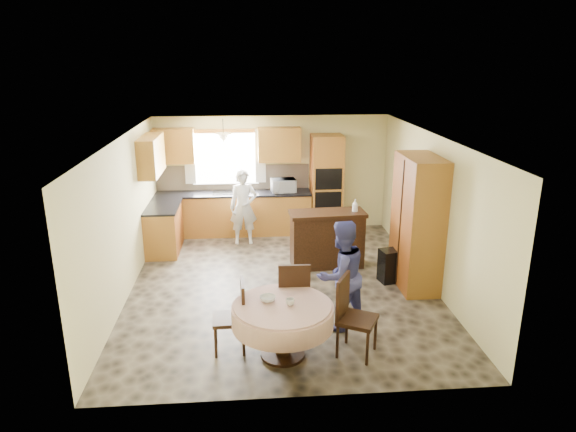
% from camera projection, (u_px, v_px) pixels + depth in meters
% --- Properties ---
extents(floor, '(5.00, 6.00, 0.01)m').
position_uv_depth(floor, '(282.00, 285.00, 8.69)').
color(floor, '#6C5F4B').
rests_on(floor, ground).
extents(ceiling, '(5.00, 6.00, 0.01)m').
position_uv_depth(ceiling, '(281.00, 137.00, 7.94)').
color(ceiling, white).
rests_on(ceiling, wall_back).
extents(wall_back, '(5.00, 0.02, 2.50)m').
position_uv_depth(wall_back, '(272.00, 173.00, 11.17)').
color(wall_back, beige).
rests_on(wall_back, floor).
extents(wall_front, '(5.00, 0.02, 2.50)m').
position_uv_depth(wall_front, '(301.00, 297.00, 5.46)').
color(wall_front, beige).
rests_on(wall_front, floor).
extents(wall_left, '(0.02, 6.00, 2.50)m').
position_uv_depth(wall_left, '(124.00, 218.00, 8.12)').
color(wall_left, beige).
rests_on(wall_left, floor).
extents(wall_right, '(0.02, 6.00, 2.50)m').
position_uv_depth(wall_right, '(432.00, 211.00, 8.51)').
color(wall_right, beige).
rests_on(wall_right, floor).
extents(window, '(1.40, 0.03, 1.10)m').
position_uv_depth(window, '(225.00, 159.00, 10.97)').
color(window, white).
rests_on(window, wall_back).
extents(curtain_left, '(0.22, 0.02, 1.15)m').
position_uv_depth(curtain_left, '(189.00, 157.00, 10.85)').
color(curtain_left, white).
rests_on(curtain_left, wall_back).
extents(curtain_right, '(0.22, 0.02, 1.15)m').
position_uv_depth(curtain_right, '(260.00, 156.00, 10.96)').
color(curtain_right, white).
rests_on(curtain_right, wall_back).
extents(base_cab_back, '(3.30, 0.60, 0.88)m').
position_uv_depth(base_cab_back, '(234.00, 214.00, 11.06)').
color(base_cab_back, '#C08B33').
rests_on(base_cab_back, floor).
extents(counter_back, '(3.30, 0.64, 0.04)m').
position_uv_depth(counter_back, '(233.00, 193.00, 10.92)').
color(counter_back, black).
rests_on(counter_back, base_cab_back).
extents(base_cab_left, '(0.60, 1.20, 0.88)m').
position_uv_depth(base_cab_left, '(164.00, 229.00, 10.10)').
color(base_cab_left, '#C08B33').
rests_on(base_cab_left, floor).
extents(counter_left, '(0.64, 1.20, 0.04)m').
position_uv_depth(counter_left, '(162.00, 207.00, 9.96)').
color(counter_left, black).
rests_on(counter_left, base_cab_left).
extents(backsplash, '(3.30, 0.02, 0.55)m').
position_uv_depth(backsplash, '(233.00, 177.00, 11.11)').
color(backsplash, tan).
rests_on(backsplash, wall_back).
extents(wall_cab_left, '(0.85, 0.33, 0.72)m').
position_uv_depth(wall_cab_left, '(174.00, 146.00, 10.65)').
color(wall_cab_left, gold).
rests_on(wall_cab_left, wall_back).
extents(wall_cab_right, '(0.90, 0.33, 0.72)m').
position_uv_depth(wall_cab_right, '(279.00, 145.00, 10.82)').
color(wall_cab_right, gold).
rests_on(wall_cab_right, wall_back).
extents(wall_cab_side, '(0.33, 1.20, 0.72)m').
position_uv_depth(wall_cab_side, '(151.00, 155.00, 9.65)').
color(wall_cab_side, gold).
rests_on(wall_cab_side, wall_left).
extents(oven_tower, '(0.66, 0.62, 2.12)m').
position_uv_depth(oven_tower, '(326.00, 184.00, 11.02)').
color(oven_tower, '#C08B33').
rests_on(oven_tower, floor).
extents(oven_upper, '(0.56, 0.01, 0.45)m').
position_uv_depth(oven_upper, '(329.00, 179.00, 10.66)').
color(oven_upper, black).
rests_on(oven_upper, oven_tower).
extents(oven_lower, '(0.56, 0.01, 0.45)m').
position_uv_depth(oven_lower, '(328.00, 202.00, 10.81)').
color(oven_lower, black).
rests_on(oven_lower, oven_tower).
extents(pendant, '(0.36, 0.36, 0.18)m').
position_uv_depth(pendant, '(224.00, 138.00, 10.35)').
color(pendant, beige).
rests_on(pendant, ceiling).
extents(sideboard, '(1.39, 0.64, 0.97)m').
position_uv_depth(sideboard, '(327.00, 241.00, 9.35)').
color(sideboard, '#321A0D').
rests_on(sideboard, floor).
extents(space_heater, '(0.47, 0.38, 0.57)m').
position_uv_depth(space_heater, '(392.00, 265.00, 8.75)').
color(space_heater, black).
rests_on(space_heater, floor).
extents(cupboard, '(0.58, 1.15, 2.20)m').
position_uv_depth(cupboard, '(418.00, 223.00, 8.38)').
color(cupboard, '#C08B33').
rests_on(cupboard, floor).
extents(dining_table, '(1.29, 1.29, 0.73)m').
position_uv_depth(dining_table, '(283.00, 316.00, 6.47)').
color(dining_table, '#321A0D').
rests_on(dining_table, floor).
extents(chair_left, '(0.44, 0.44, 0.96)m').
position_uv_depth(chair_left, '(235.00, 313.00, 6.63)').
color(chair_left, '#321A0D').
rests_on(chair_left, floor).
extents(chair_back, '(0.47, 0.47, 1.05)m').
position_uv_depth(chair_back, '(294.00, 293.00, 7.07)').
color(chair_back, '#321A0D').
rests_on(chair_back, floor).
extents(chair_right, '(0.62, 0.62, 1.06)m').
position_uv_depth(chair_right, '(351.00, 312.00, 6.55)').
color(chair_right, '#321A0D').
rests_on(chair_right, floor).
extents(framed_picture, '(0.06, 0.59, 0.49)m').
position_uv_depth(framed_picture, '(409.00, 174.00, 9.54)').
color(framed_picture, gold).
rests_on(framed_picture, wall_right).
extents(microwave, '(0.55, 0.40, 0.28)m').
position_uv_depth(microwave, '(283.00, 186.00, 10.91)').
color(microwave, silver).
rests_on(microwave, counter_back).
extents(person_sink, '(0.57, 0.39, 1.53)m').
position_uv_depth(person_sink, '(244.00, 207.00, 10.40)').
color(person_sink, silver).
rests_on(person_sink, floor).
extents(person_dining, '(0.96, 0.89, 1.59)m').
position_uv_depth(person_dining, '(341.00, 275.00, 7.13)').
color(person_dining, '#3C3E83').
rests_on(person_dining, floor).
extents(bowl_sideboard, '(0.28, 0.28, 0.06)m').
position_uv_depth(bowl_sideboard, '(312.00, 214.00, 9.17)').
color(bowl_sideboard, '#B2B2B2').
rests_on(bowl_sideboard, sideboard).
extents(bottle_sideboard, '(0.14, 0.14, 0.29)m').
position_uv_depth(bottle_sideboard, '(355.00, 207.00, 9.20)').
color(bottle_sideboard, silver).
rests_on(bottle_sideboard, sideboard).
extents(cup_table, '(0.15, 0.15, 0.09)m').
position_uv_depth(cup_table, '(290.00, 302.00, 6.39)').
color(cup_table, '#B2B2B2').
rests_on(cup_table, dining_table).
extents(bowl_table, '(0.26, 0.26, 0.06)m').
position_uv_depth(bowl_table, '(268.00, 299.00, 6.50)').
color(bowl_table, '#B2B2B2').
rests_on(bowl_table, dining_table).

